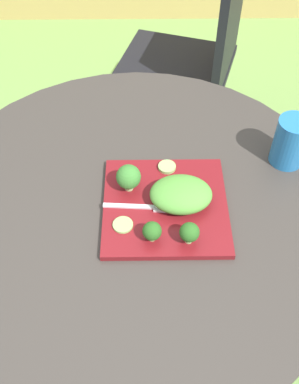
# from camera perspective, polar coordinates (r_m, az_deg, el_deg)

# --- Properties ---
(ground_plane) EXTENTS (12.00, 12.00, 0.00)m
(ground_plane) POSITION_cam_1_polar(r_m,az_deg,el_deg) (1.66, -1.26, -17.24)
(ground_plane) COLOR #70994C
(patio_table) EXTENTS (0.97, 0.97, 0.73)m
(patio_table) POSITION_cam_1_polar(r_m,az_deg,el_deg) (1.22, -1.65, -8.14)
(patio_table) COLOR #38332D
(patio_table) RESTS_ON ground_plane
(patio_chair) EXTENTS (0.55, 0.55, 0.90)m
(patio_chair) POSITION_cam_1_polar(r_m,az_deg,el_deg) (1.86, 5.98, 16.93)
(patio_chair) COLOR black
(patio_chair) RESTS_ON ground_plane
(salad_plate) EXTENTS (0.27, 0.27, 0.01)m
(salad_plate) POSITION_cam_1_polar(r_m,az_deg,el_deg) (1.01, 1.98, -1.74)
(salad_plate) COLOR maroon
(salad_plate) RESTS_ON patio_table
(drinking_glass) EXTENTS (0.08, 0.08, 0.12)m
(drinking_glass) POSITION_cam_1_polar(r_m,az_deg,el_deg) (1.12, 17.11, 5.76)
(drinking_glass) COLOR #236BA8
(drinking_glass) RESTS_ON patio_table
(fork) EXTENTS (0.15, 0.03, 0.00)m
(fork) POSITION_cam_1_polar(r_m,az_deg,el_deg) (0.99, -0.49, -1.86)
(fork) COLOR silver
(fork) RESTS_ON salad_plate
(lettuce_mound) EXTENTS (0.13, 0.11, 0.05)m
(lettuce_mound) POSITION_cam_1_polar(r_m,az_deg,el_deg) (0.99, 3.94, -0.28)
(lettuce_mound) COLOR #519338
(lettuce_mound) RESTS_ON salad_plate
(broccoli_floret_0) EXTENTS (0.04, 0.04, 0.05)m
(broccoli_floret_0) POSITION_cam_1_polar(r_m,az_deg,el_deg) (0.92, 0.32, -4.90)
(broccoli_floret_0) COLOR #99B770
(broccoli_floret_0) RESTS_ON salad_plate
(broccoli_floret_1) EXTENTS (0.05, 0.05, 0.07)m
(broccoli_floret_1) POSITION_cam_1_polar(r_m,az_deg,el_deg) (1.00, -2.63, 1.87)
(broccoli_floret_1) COLOR #99B770
(broccoli_floret_1) RESTS_ON salad_plate
(broccoli_floret_2) EXTENTS (0.04, 0.04, 0.05)m
(broccoli_floret_2) POSITION_cam_1_polar(r_m,az_deg,el_deg) (0.92, 4.99, -5.05)
(broccoli_floret_2) COLOR #99B770
(broccoli_floret_2) RESTS_ON salad_plate
(cucumber_slice_0) EXTENTS (0.04, 0.04, 0.01)m
(cucumber_slice_0) POSITION_cam_1_polar(r_m,az_deg,el_deg) (0.96, -3.34, -4.11)
(cucumber_slice_0) COLOR #8EB766
(cucumber_slice_0) RESTS_ON salad_plate
(cucumber_slice_1) EXTENTS (0.04, 0.04, 0.01)m
(cucumber_slice_1) POSITION_cam_1_polar(r_m,az_deg,el_deg) (1.07, 2.19, 3.14)
(cucumber_slice_1) COLOR #8EB766
(cucumber_slice_1) RESTS_ON salad_plate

